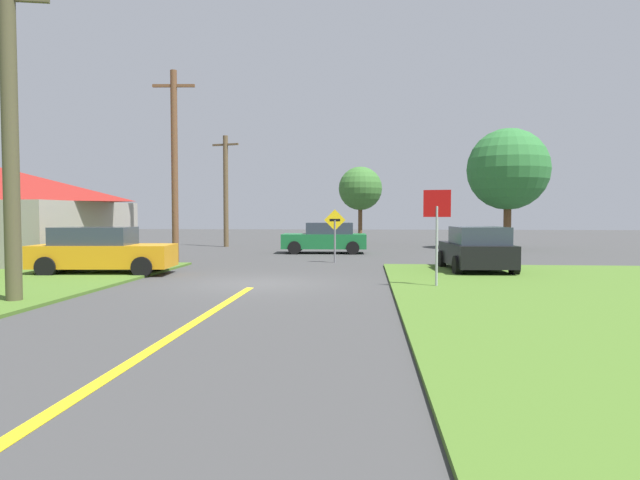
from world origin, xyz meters
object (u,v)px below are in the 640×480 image
object	(u,v)px
utility_pole_near	(10,136)
utility_pole_mid	(175,164)
parked_car_near_building	(102,251)
barn	(2,215)
car_approaching_junction	(326,238)
car_on_crossroad	(477,250)
utility_pole_far	(226,190)
stop_sign	(437,219)
pine_tree_center	(360,189)
direction_sign	(335,230)
oak_tree_left	(508,169)

from	to	relation	value
utility_pole_near	utility_pole_mid	size ratio (longest dim) A/B	0.92
parked_car_near_building	barn	distance (m)	8.07
car_approaching_junction	car_on_crossroad	world-z (taller)	same
utility_pole_far	stop_sign	bearing A→B (deg)	-60.56
utility_pole_far	pine_tree_center	xyz separation A→B (m)	(8.45, 3.55, 0.20)
parked_car_near_building	direction_sign	xyz separation A→B (m)	(7.64, 5.33, 0.60)
car_on_crossroad	utility_pole_mid	xyz separation A→B (m)	(-12.10, 3.36, 3.42)
utility_pole_near	barn	world-z (taller)	utility_pole_near
barn	utility_pole_near	bearing A→B (deg)	-54.53
utility_pole_near	utility_pole_mid	distance (m)	11.30
stop_sign	pine_tree_center	bearing A→B (deg)	-70.79
utility_pole_mid	direction_sign	distance (m)	7.44
parked_car_near_building	oak_tree_left	bearing A→B (deg)	36.53
parked_car_near_building	barn	size ratio (longest dim) A/B	0.49
car_approaching_junction	oak_tree_left	world-z (taller)	oak_tree_left
utility_pole_far	barn	bearing A→B (deg)	-119.22
utility_pole_near	barn	bearing A→B (deg)	125.47
parked_car_near_building	utility_pole_mid	size ratio (longest dim) A/B	0.58
utility_pole_near	oak_tree_left	xyz separation A→B (m)	(16.31, 21.43, 0.85)
car_approaching_junction	utility_pole_mid	world-z (taller)	utility_pole_mid
parked_car_near_building	utility_pole_far	size ratio (longest dim) A/B	0.68
direction_sign	utility_pole_near	bearing A→B (deg)	-120.43
stop_sign	car_approaching_junction	bearing A→B (deg)	-60.26
utility_pole_mid	barn	world-z (taller)	utility_pole_mid
car_approaching_junction	utility_pole_far	distance (m)	9.06
direction_sign	stop_sign	bearing A→B (deg)	-67.85
parked_car_near_building	utility_pole_mid	bearing A→B (deg)	76.51
stop_sign	barn	xyz separation A→B (m)	(-17.53, 7.16, 0.12)
car_on_crossroad	utility_pole_near	world-z (taller)	utility_pole_near
utility_pole_near	direction_sign	size ratio (longest dim) A/B	3.31
utility_pole_near	oak_tree_left	size ratio (longest dim) A/B	1.06
direction_sign	pine_tree_center	distance (m)	14.91
utility_pole_far	pine_tree_center	size ratio (longest dim) A/B	1.32
utility_pole_mid	car_approaching_junction	bearing A→B (deg)	44.34
car_on_crossroad	direction_sign	distance (m)	6.32
stop_sign	car_on_crossroad	distance (m)	5.03
stop_sign	utility_pole_far	world-z (taller)	utility_pole_far
direction_sign	car_approaching_junction	bearing A→B (deg)	98.01
car_approaching_junction	oak_tree_left	bearing A→B (deg)	-160.08
utility_pole_near	utility_pole_far	xyz separation A→B (m)	(-0.82, 22.59, -0.22)
utility_pole_mid	utility_pole_far	size ratio (longest dim) A/B	1.17
utility_pole_far	direction_sign	bearing A→B (deg)	-55.88
car_approaching_junction	utility_pole_near	xyz separation A→B (m)	(-5.91, -17.22, 3.03)
utility_pole_far	barn	xyz separation A→B (m)	(-6.71, -12.00, -1.58)
parked_car_near_building	pine_tree_center	size ratio (longest dim) A/B	0.89
stop_sign	barn	bearing A→B (deg)	-8.94
car_approaching_junction	utility_pole_far	world-z (taller)	utility_pole_far
direction_sign	oak_tree_left	world-z (taller)	oak_tree_left
car_on_crossroad	utility_pole_mid	world-z (taller)	utility_pole_mid
car_on_crossroad	oak_tree_left	xyz separation A→B (m)	(4.37, 13.50, 3.88)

